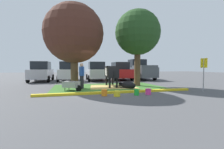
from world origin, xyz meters
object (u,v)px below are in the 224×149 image
at_px(bucket_pink, 148,91).
at_px(shade_tree_right, 138,33).
at_px(parking_sign, 204,68).
at_px(calf_lying, 128,85).
at_px(wheelbarrow, 72,85).
at_px(cow_holstein, 111,72).
at_px(sedan_red, 120,71).
at_px(shade_tree_left, 74,34).
at_px(bucket_yellow, 117,94).
at_px(hatchback_white, 68,72).
at_px(person_handler, 82,75).
at_px(bucket_green, 137,92).
at_px(pickup_truck_black, 140,70).
at_px(sedan_blue, 41,72).
at_px(sedan_silver, 96,71).
at_px(bucket_orange, 104,93).

bearing_deg(bucket_pink, shade_tree_right, 74.69).
height_order(shade_tree_right, parking_sign, shade_tree_right).
relative_size(calf_lying, wheelbarrow, 0.82).
bearing_deg(cow_holstein, sedan_red, 66.57).
xyz_separation_m(shade_tree_left, bucket_yellow, (1.95, -3.96, -3.61)).
distance_m(parking_sign, hatchback_white, 12.46).
xyz_separation_m(person_handler, bucket_green, (2.56, -3.15, -0.75)).
height_order(cow_holstein, parking_sign, parking_sign).
bearing_deg(person_handler, bucket_yellow, -65.15).
height_order(bucket_green, pickup_truck_black, pickup_truck_black).
height_order(shade_tree_left, sedan_blue, shade_tree_left).
bearing_deg(bucket_green, shade_tree_left, 127.73).
height_order(shade_tree_left, hatchback_white, shade_tree_left).
xyz_separation_m(shade_tree_right, person_handler, (-4.24, -0.60, -3.12)).
bearing_deg(shade_tree_left, hatchback_white, 95.25).
bearing_deg(sedan_silver, shade_tree_right, -68.79).
bearing_deg(hatchback_white, bucket_orange, -78.67).
bearing_deg(bucket_yellow, sedan_silver, 87.19).
xyz_separation_m(cow_holstein, calf_lying, (0.82, -1.33, -0.86)).
height_order(shade_tree_left, bucket_orange, shade_tree_left).
distance_m(cow_holstein, bucket_pink, 3.97).
xyz_separation_m(shade_tree_right, sedan_silver, (-2.27, 5.86, -3.05)).
bearing_deg(sedan_silver, calf_lying, -82.00).
xyz_separation_m(hatchback_white, sedan_silver, (2.97, -0.21, 0.00)).
bearing_deg(calf_lying, cow_holstein, 121.84).
distance_m(wheelbarrow, sedan_silver, 7.74).
xyz_separation_m(wheelbarrow, parking_sign, (7.58, -2.14, 1.00)).
height_order(wheelbarrow, sedan_silver, sedan_silver).
xyz_separation_m(person_handler, hatchback_white, (-1.00, 6.67, 0.07)).
height_order(shade_tree_right, calf_lying, shade_tree_right).
distance_m(shade_tree_left, hatchback_white, 6.57).
relative_size(wheelbarrow, bucket_orange, 4.75).
bearing_deg(hatchback_white, calf_lying, -61.81).
relative_size(bucket_pink, sedan_silver, 0.07).
distance_m(person_handler, bucket_orange, 3.16).
height_order(shade_tree_left, wheelbarrow, shade_tree_left).
height_order(shade_tree_right, hatchback_white, shade_tree_right).
distance_m(calf_lying, sedan_red, 7.51).
relative_size(sedan_blue, sedan_silver, 1.00).
distance_m(shade_tree_right, wheelbarrow, 6.26).
height_order(bucket_green, sedan_silver, sedan_silver).
distance_m(sedan_red, pickup_truck_black, 2.63).
bearing_deg(hatchback_white, parking_sign, -50.46).
bearing_deg(wheelbarrow, bucket_yellow, -48.46).
xyz_separation_m(bucket_orange, bucket_pink, (2.30, -0.21, -0.00)).
relative_size(cow_holstein, bucket_yellow, 9.16).
bearing_deg(pickup_truck_black, parking_sign, -92.35).
height_order(bucket_green, sedan_blue, sedan_blue).
bearing_deg(shade_tree_left, sedan_silver, 67.05).
distance_m(shade_tree_left, parking_sign, 8.58).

